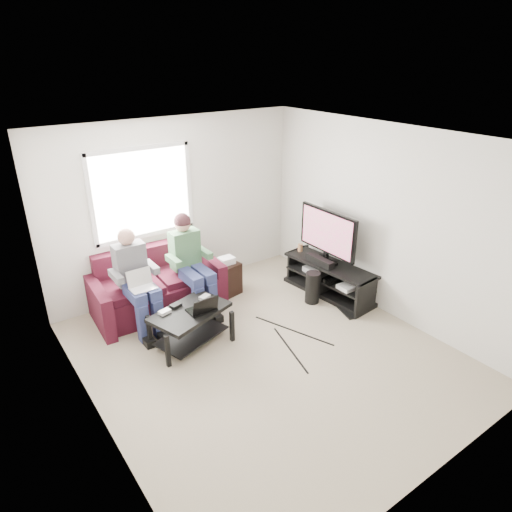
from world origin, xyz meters
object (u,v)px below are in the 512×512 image
Objects in this scene: sofa at (157,288)px; end_table at (227,277)px; coffee_table at (190,319)px; tv_stand at (329,280)px; tv at (327,233)px; subwoofer at (312,288)px.

sofa is 3.14× the size of end_table.
end_table is at bearing -11.83° from sofa.
tv_stand reaches higher than coffee_table.
coffee_table is 2.40m from tv.
coffee_table is at bearing 178.23° from tv_stand.
subwoofer is at bearing -173.16° from tv_stand.
tv_stand reaches higher than subwoofer.
tv is at bearing -33.39° from end_table.
subwoofer is (1.91, -1.19, -0.08)m from sofa.
tv is 1.84× the size of end_table.
tv_stand is 0.74m from tv.
tv reaches higher than end_table.
tv_stand is 1.55m from end_table.
sofa reaches higher than coffee_table.
subwoofer is at bearing -48.00° from end_table.
tv reaches higher than coffee_table.
sofa is 3.93× the size of subwoofer.
tv is (2.29, -1.04, 0.64)m from sofa.
sofa reaches higher than tv_stand.
subwoofer is (-0.38, -0.05, 0.02)m from tv_stand.
coffee_table is 2.27× the size of subwoofer.
sofa is 2.25m from subwoofer.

